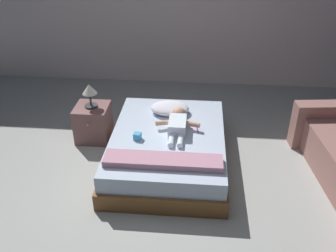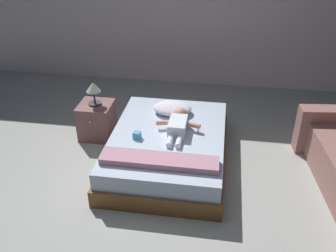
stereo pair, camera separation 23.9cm
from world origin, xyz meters
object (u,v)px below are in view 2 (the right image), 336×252
bed (168,148)px  baby (178,124)px  toy_block (137,135)px  nightstand (97,120)px  pillow (172,108)px  toothbrush (198,130)px  lamp (93,89)px

bed → baby: size_ratio=2.66×
toy_block → bed: bearing=23.9°
baby → nightstand: (-1.09, 0.32, -0.23)m
pillow → nightstand: size_ratio=1.04×
toy_block → pillow: bearing=64.7°
bed → toothbrush: bearing=21.3°
pillow → toy_block: pillow is taller
bed → toy_block: bearing=-156.1°
bed → pillow: (-0.02, 0.50, 0.26)m
bed → nightstand: (-0.99, 0.43, 0.04)m
baby → nightstand: 1.16m
toothbrush → nightstand: nightstand is taller
toy_block → lamp: bearing=139.1°
toothbrush → bed: bearing=-158.7°
lamp → baby: bearing=-16.4°
baby → lamp: bearing=163.6°
toothbrush → nightstand: bearing=166.8°
toothbrush → nightstand: (-1.32, 0.31, -0.17)m
lamp → toy_block: size_ratio=3.37×
toothbrush → lamp: size_ratio=0.54×
bed → nightstand: nightstand is taller
bed → nightstand: size_ratio=3.92×
pillow → toothbrush: pillow is taller
nightstand → toothbrush: bearing=-13.2°
baby → toothbrush: size_ratio=4.14×
toothbrush → toy_block: (-0.65, -0.27, 0.03)m
lamp → toy_block: (0.67, -0.58, -0.24)m
toy_block → nightstand: bearing=139.1°
bed → lamp: size_ratio=5.99×
baby → toothbrush: bearing=3.4°
pillow → nightstand: bearing=-176.4°
baby → toy_block: baby is taller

